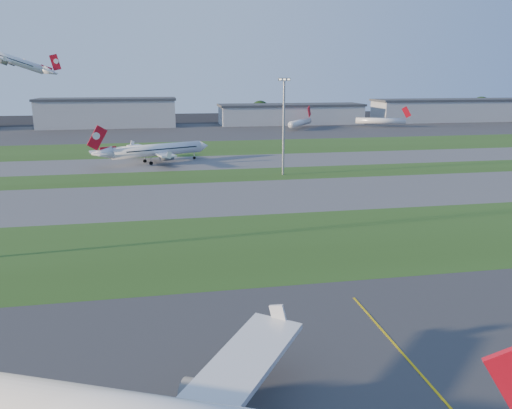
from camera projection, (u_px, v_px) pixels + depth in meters
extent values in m
cube|color=#2A4918|center=(274.00, 243.00, 80.55)|extent=(300.00, 34.00, 0.01)
cube|color=#515154|center=(242.00, 196.00, 111.97)|extent=(300.00, 32.00, 0.01)
cube|color=#2A4918|center=(228.00, 175.00, 135.78)|extent=(300.00, 18.00, 0.01)
cube|color=#515154|center=(219.00, 162.00, 156.72)|extent=(300.00, 26.00, 0.01)
cube|color=#2A4918|center=(209.00, 148.00, 188.14)|extent=(300.00, 40.00, 0.01)
cube|color=#333335|center=(198.00, 131.00, 245.27)|extent=(400.00, 80.00, 0.01)
cube|color=silver|center=(238.00, 369.00, 39.07)|extent=(13.20, 15.31, 1.61)
cylinder|color=gray|center=(210.00, 397.00, 37.51)|extent=(4.97, 3.93, 2.40)
cylinder|color=silver|center=(158.00, 150.00, 154.77)|extent=(28.09, 14.84, 3.67)
cube|color=#B00B19|center=(97.00, 138.00, 143.63)|extent=(5.89, 2.79, 7.32)
cube|color=silver|center=(145.00, 149.00, 160.59)|extent=(12.24, 14.17, 1.49)
cube|color=silver|center=(165.00, 155.00, 148.15)|extent=(6.63, 15.01, 1.49)
cylinder|color=gray|center=(152.00, 152.00, 159.93)|extent=(4.61, 3.65, 2.22)
cylinder|color=gray|center=(167.00, 157.00, 150.91)|extent=(4.61, 3.65, 2.22)
cylinder|color=silver|center=(8.00, 59.00, 211.65)|extent=(28.75, 3.71, 3.64)
cube|color=#B00B19|center=(52.00, 47.00, 213.64)|extent=(6.22, 0.35, 7.25)
cube|color=silver|center=(5.00, 59.00, 204.64)|extent=(7.63, 14.99, 1.48)
cube|color=silver|center=(16.00, 60.00, 219.24)|extent=(7.69, 14.99, 1.48)
cylinder|color=gray|center=(4.00, 62.00, 206.66)|extent=(4.03, 2.21, 2.20)
cylinder|color=gray|center=(11.00, 63.00, 217.25)|extent=(4.03, 2.21, 2.20)
cylinder|color=silver|center=(300.00, 123.00, 255.70)|extent=(17.99, 22.84, 3.20)
cube|color=#B00B19|center=(309.00, 112.00, 265.84)|extent=(3.31, 4.35, 6.16)
cylinder|color=silver|center=(380.00, 121.00, 265.90)|extent=(25.25, 12.88, 3.20)
cube|color=#B00B19|center=(406.00, 112.00, 262.12)|extent=(4.90, 2.25, 6.16)
cylinder|color=gray|center=(284.00, 129.00, 133.43)|extent=(0.60, 0.60, 25.00)
cube|color=gray|center=(284.00, 79.00, 130.22)|extent=(3.20, 0.50, 0.80)
cube|color=#FFF2CC|center=(284.00, 79.00, 130.22)|extent=(2.80, 0.70, 0.35)
cube|color=#93959A|center=(108.00, 114.00, 264.10)|extent=(70.00, 22.00, 14.00)
cube|color=#383A3F|center=(107.00, 99.00, 262.21)|extent=(71.40, 23.00, 1.20)
cube|color=#93959A|center=(291.00, 115.00, 282.37)|extent=(80.00, 22.00, 10.00)
cube|color=#383A3F|center=(291.00, 105.00, 280.98)|extent=(81.60, 23.00, 1.20)
cube|color=#93959A|center=(452.00, 111.00, 299.90)|extent=(95.00, 22.00, 12.00)
cube|color=#383A3F|center=(453.00, 100.00, 298.26)|extent=(96.90, 23.00, 1.20)
cylinder|color=black|center=(157.00, 121.00, 280.31)|extent=(1.00, 1.00, 3.60)
sphere|color=black|center=(156.00, 114.00, 279.30)|extent=(9.90, 9.90, 9.90)
cylinder|color=black|center=(260.00, 119.00, 293.75)|extent=(1.00, 1.00, 4.20)
sphere|color=black|center=(260.00, 111.00, 292.58)|extent=(11.55, 11.55, 11.55)
cylinder|color=black|center=(381.00, 117.00, 305.23)|extent=(1.00, 1.00, 3.80)
sphere|color=black|center=(381.00, 110.00, 304.17)|extent=(10.45, 10.45, 10.45)
cylinder|color=black|center=(480.00, 115.00, 321.38)|extent=(1.00, 1.00, 4.60)
sphere|color=black|center=(481.00, 107.00, 320.10)|extent=(12.65, 12.65, 12.65)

